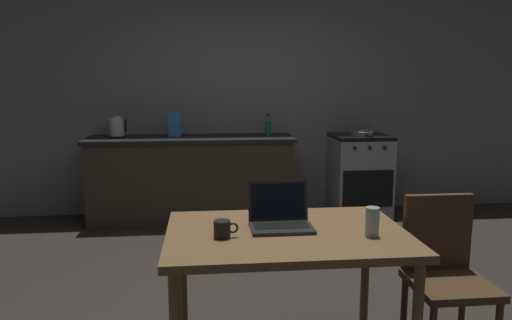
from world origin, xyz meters
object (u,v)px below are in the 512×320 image
electric_kettle (117,128)px  cereal_box (175,124)px  dining_table (286,244)px  bottle (268,126)px  stove_oven (359,175)px  drinking_glass (372,222)px  frying_pan (363,133)px  chair (444,268)px  coffee_mug (223,229)px  laptop (280,219)px

electric_kettle → cereal_box: 0.59m
dining_table → bottle: size_ratio=5.01×
stove_oven → drinking_glass: 3.08m
drinking_glass → frying_pan: bearing=72.8°
frying_pan → electric_kettle: bearing=179.4°
stove_oven → chair: 2.85m
coffee_mug → chair: bearing=2.9°
electric_kettle → cereal_box: cereal_box is taller
frying_pan → coffee_mug: bearing=-119.8°
chair → cereal_box: cereal_box is taller
frying_pan → dining_table: bearing=-115.1°
dining_table → bottle: (0.26, 2.76, 0.35)m
dining_table → drinking_glass: 0.45m
dining_table → laptop: 0.14m
electric_kettle → bottle: 1.57m
stove_oven → dining_table: 3.09m
stove_oven → electric_kettle: (-2.60, 0.00, 0.55)m
electric_kettle → drinking_glass: 3.40m
cereal_box → laptop: bearing=-75.9°
drinking_glass → bottle: bearing=92.8°
bottle → frying_pan: (1.04, 0.02, -0.09)m
stove_oven → laptop: size_ratio=2.80×
chair → laptop: 0.92m
dining_table → frying_pan: size_ratio=2.83×
electric_kettle → chair: bearing=-52.6°
electric_kettle → coffee_mug: (0.98, -2.88, -0.22)m
stove_oven → laptop: (-1.31, -2.74, 0.33)m
stove_oven → coffee_mug: bearing=-119.3°
cereal_box → chair: bearing=-61.1°
bottle → drinking_glass: (0.14, -2.88, -0.20)m
electric_kettle → frying_pan: size_ratio=0.52×
frying_pan → drinking_glass: size_ratio=3.00×
laptop → bottle: bearing=96.8°
cereal_box → electric_kettle: bearing=-178.1°
laptop → drinking_glass: 0.47m
chair → coffee_mug: bearing=-179.8°
laptop → frying_pan: (1.32, 2.71, 0.14)m
cereal_box → coffee_mug: bearing=-82.4°
chair → frying_pan: 2.86m
stove_oven → bottle: bearing=-177.4°
laptop → bottle: 2.72m
chair → dining_table: bearing=176.4°
stove_oven → drinking_glass: (-0.88, -2.92, 0.36)m
laptop → frying_pan: size_ratio=0.74×
dining_table → frying_pan: frying_pan is taller
bottle → coffee_mug: bottle is taller
electric_kettle → dining_table: bearing=-65.0°
drinking_glass → cereal_box: 3.16m
stove_oven → coffee_mug: stove_oven is taller
chair → bottle: bottle is taller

